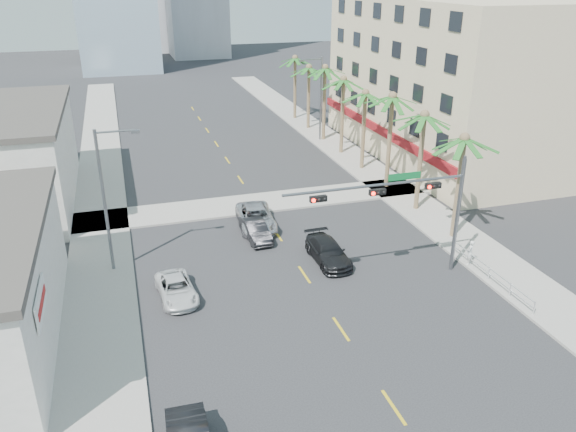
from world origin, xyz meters
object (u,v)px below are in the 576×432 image
(car_parked_far, at_px, (177,289))
(pedestrian, at_px, (470,252))
(car_lane_center, at_px, (256,218))
(traffic_signal_mast, at_px, (412,200))
(car_lane_left, at_px, (255,230))
(car_lane_right, at_px, (328,252))

(car_parked_far, bearing_deg, pedestrian, -9.61)
(car_lane_center, relative_size, pedestrian, 3.33)
(traffic_signal_mast, distance_m, pedestrian, 6.10)
(car_lane_left, xyz_separation_m, car_lane_center, (0.51, 1.89, 0.09))
(car_lane_right, bearing_deg, car_parked_far, -171.51)
(traffic_signal_mast, distance_m, car_lane_center, 12.72)
(car_lane_left, relative_size, car_lane_right, 0.84)
(car_lane_center, bearing_deg, car_parked_far, -124.57)
(traffic_signal_mast, relative_size, car_lane_right, 2.36)
(traffic_signal_mast, height_order, car_parked_far, traffic_signal_mast)
(car_parked_far, height_order, car_lane_right, car_lane_right)
(car_parked_far, xyz_separation_m, car_lane_right, (9.80, 1.63, 0.10))
(traffic_signal_mast, bearing_deg, car_lane_right, 139.13)
(traffic_signal_mast, bearing_deg, car_lane_center, 125.24)
(car_parked_far, distance_m, car_lane_right, 9.94)
(car_parked_far, xyz_separation_m, pedestrian, (18.10, -1.57, 0.37))
(car_lane_right, height_order, pedestrian, pedestrian)
(car_parked_far, xyz_separation_m, car_lane_center, (6.68, 8.13, 0.16))
(pedestrian, bearing_deg, car_lane_right, -59.69)
(car_lane_left, xyz_separation_m, pedestrian, (11.93, -7.81, 0.30))
(traffic_signal_mast, height_order, car_lane_right, traffic_signal_mast)
(traffic_signal_mast, xyz_separation_m, car_lane_center, (-6.91, 9.78, -4.32))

